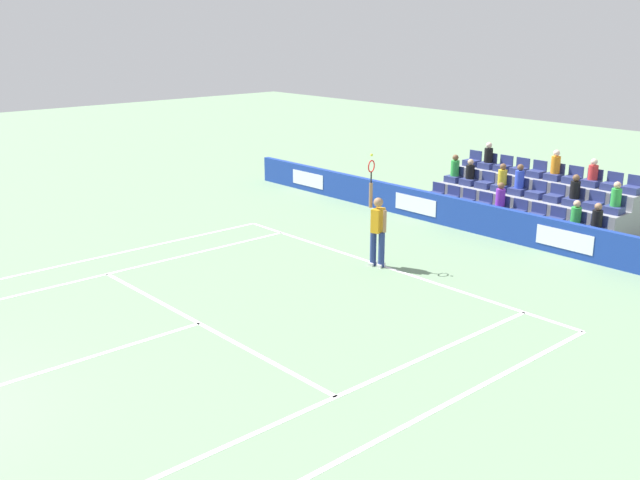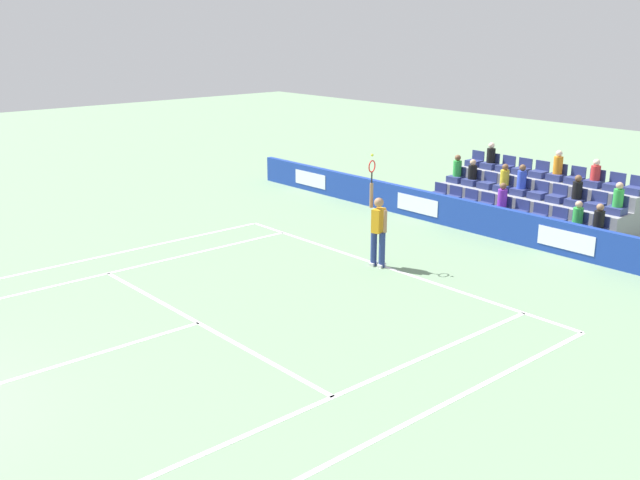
% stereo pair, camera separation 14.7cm
% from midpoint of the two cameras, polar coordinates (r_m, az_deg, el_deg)
% --- Properties ---
extents(line_baseline, '(10.97, 0.10, 0.01)m').
position_cam_midpoint_polar(line_baseline, '(18.57, 5.25, -2.06)').
color(line_baseline, white).
rests_on(line_baseline, ground).
extents(line_service, '(8.23, 0.10, 0.01)m').
position_cam_midpoint_polar(line_service, '(15.30, -9.18, -6.40)').
color(line_service, white).
rests_on(line_service, ground).
extents(line_centre_service, '(0.10, 6.40, 0.01)m').
position_cam_midpoint_polar(line_centre_service, '(14.05, -20.40, -9.47)').
color(line_centre_service, white).
rests_on(line_centre_service, ground).
extents(line_singles_sideline_left, '(0.10, 11.89, 0.01)m').
position_cam_midpoint_polar(line_singles_sideline_left, '(18.54, -17.23, -2.80)').
color(line_singles_sideline_left, white).
rests_on(line_singles_sideline_left, ground).
extents(line_singles_sideline_right, '(0.10, 11.89, 0.01)m').
position_cam_midpoint_polar(line_singles_sideline_right, '(12.06, -0.26, -12.82)').
color(line_singles_sideline_right, white).
rests_on(line_singles_sideline_right, ground).
extents(line_doubles_sideline_left, '(0.10, 11.89, 0.01)m').
position_cam_midpoint_polar(line_doubles_sideline_left, '(19.74, -18.89, -1.77)').
color(line_doubles_sideline_left, white).
rests_on(line_doubles_sideline_left, ground).
extents(line_doubles_sideline_right, '(0.10, 11.89, 0.01)m').
position_cam_midpoint_polar(line_doubles_sideline_right, '(11.21, 4.52, -15.37)').
color(line_doubles_sideline_right, white).
rests_on(line_doubles_sideline_right, ground).
extents(line_centre_mark, '(0.10, 0.20, 0.01)m').
position_cam_midpoint_polar(line_centre_mark, '(18.50, 5.03, -2.13)').
color(line_centre_mark, white).
rests_on(line_centre_mark, ground).
extents(sponsor_barrier, '(20.61, 0.22, 0.91)m').
position_cam_midpoint_polar(sponsor_barrier, '(21.62, 13.10, 1.51)').
color(sponsor_barrier, '#193899').
rests_on(sponsor_barrier, ground).
extents(tennis_player, '(0.54, 0.41, 2.85)m').
position_cam_midpoint_polar(tennis_player, '(18.30, 4.78, 0.91)').
color(tennis_player, navy).
rests_on(tennis_player, ground).
extents(stadium_stand, '(6.20, 2.85, 2.19)m').
position_cam_midpoint_polar(stadium_stand, '(23.46, 16.45, 2.70)').
color(stadium_stand, gray).
rests_on(stadium_stand, ground).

